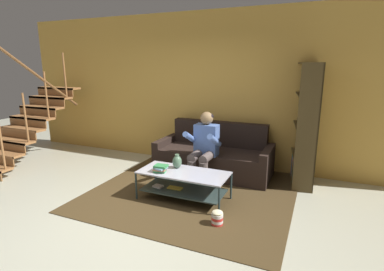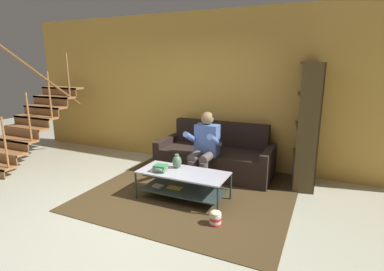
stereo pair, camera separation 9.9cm
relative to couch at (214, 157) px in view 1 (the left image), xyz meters
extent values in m
plane|color=#BABBA3|center=(-0.42, -1.91, -0.30)|extent=(16.80, 16.80, 0.00)
cube|color=gold|center=(-0.42, 0.55, 1.15)|extent=(8.40, 0.12, 2.90)
cube|color=#986438|center=(-3.66, -1.46, 0.04)|extent=(1.02, 0.25, 0.04)
cube|color=#986438|center=(-3.66, -1.21, 0.22)|extent=(1.02, 0.25, 0.04)
cube|color=brown|center=(-3.66, -1.33, 0.15)|extent=(1.02, 0.02, 0.18)
cube|color=#986438|center=(-3.66, -0.96, 0.40)|extent=(1.02, 0.25, 0.04)
cube|color=brown|center=(-3.66, -1.08, 0.33)|extent=(1.02, 0.02, 0.18)
cube|color=#986438|center=(-3.66, -0.71, 0.58)|extent=(1.02, 0.25, 0.04)
cube|color=brown|center=(-3.66, -0.82, 0.51)|extent=(1.02, 0.02, 0.18)
cube|color=#986438|center=(-3.66, -0.46, 0.76)|extent=(1.02, 0.25, 0.04)
cube|color=brown|center=(-3.66, -0.57, 0.69)|extent=(1.02, 0.02, 0.18)
cube|color=#986438|center=(-3.66, -0.21, 0.94)|extent=(1.02, 0.25, 0.04)
cube|color=brown|center=(-3.66, -0.32, 0.87)|extent=(1.02, 0.02, 0.18)
cube|color=#986438|center=(-3.66, 0.04, 1.12)|extent=(1.02, 0.25, 0.04)
cube|color=brown|center=(-3.66, -0.07, 1.05)|extent=(1.02, 0.02, 0.18)
cylinder|color=#986438|center=(-3.20, -1.71, 0.33)|extent=(0.04, 0.04, 0.90)
cylinder|color=#986438|center=(-3.20, -1.21, 0.69)|extent=(0.04, 0.04, 0.90)
cylinder|color=#986438|center=(-3.20, -0.71, 1.05)|extent=(0.04, 0.04, 0.90)
cylinder|color=#986438|center=(-3.20, -0.21, 1.41)|extent=(0.04, 0.04, 0.90)
cylinder|color=brown|center=(-3.20, -0.83, 1.41)|extent=(0.05, 1.79, 1.30)
cube|color=black|center=(0.00, -0.05, -0.07)|extent=(1.78, 0.86, 0.45)
cube|color=black|center=(0.00, 0.29, 0.38)|extent=(1.78, 0.18, 0.45)
cube|color=black|center=(-0.96, -0.05, -0.01)|extent=(0.13, 0.86, 0.57)
cube|color=black|center=(0.96, -0.05, -0.01)|extent=(0.13, 0.86, 0.57)
cylinder|color=#594C49|center=(-0.10, -0.79, -0.07)|extent=(0.14, 0.14, 0.45)
cylinder|color=#594C49|center=(0.10, -0.79, -0.07)|extent=(0.14, 0.14, 0.45)
cylinder|color=#594C49|center=(-0.10, -0.61, 0.19)|extent=(0.14, 0.42, 0.14)
cylinder|color=#594C49|center=(0.10, -0.61, 0.19)|extent=(0.14, 0.42, 0.14)
cube|color=#5372B8|center=(0.00, -0.40, 0.41)|extent=(0.38, 0.22, 0.52)
cylinder|color=#5372B8|center=(-0.20, -0.58, 0.46)|extent=(0.09, 0.49, 0.31)
cylinder|color=#5372B8|center=(0.20, -0.58, 0.46)|extent=(0.09, 0.49, 0.31)
sphere|color=#91704B|center=(0.00, -0.40, 0.78)|extent=(0.21, 0.21, 0.21)
ellipsoid|color=black|center=(0.00, -0.38, 0.80)|extent=(0.21, 0.21, 0.13)
cube|color=#B8BAC8|center=(-0.04, -1.22, 0.11)|extent=(1.30, 0.58, 0.02)
cube|color=#2E3D3B|center=(-0.04, -1.22, -0.15)|extent=(1.19, 0.53, 0.02)
cylinder|color=#26373A|center=(-0.67, -1.50, -0.09)|extent=(0.03, 0.03, 0.43)
cylinder|color=#26373A|center=(0.60, -1.50, -0.09)|extent=(0.03, 0.03, 0.43)
cylinder|color=#26373A|center=(-0.67, -0.95, -0.09)|extent=(0.03, 0.03, 0.43)
cylinder|color=#26373A|center=(0.60, -0.95, -0.09)|extent=(0.03, 0.03, 0.43)
cube|color=silver|center=(-0.42, -1.30, -0.13)|extent=(0.15, 0.12, 0.03)
cube|color=gold|center=(-0.17, -1.25, -0.14)|extent=(0.22, 0.10, 0.02)
cube|color=#47361D|center=(-0.02, -0.74, -0.30)|extent=(3.00, 3.17, 0.01)
cube|color=#605355|center=(-0.02, -0.74, -0.30)|extent=(1.65, 1.75, 0.00)
ellipsoid|color=#4F7054|center=(-0.20, -1.10, 0.22)|extent=(0.14, 0.14, 0.19)
cylinder|color=#4F7054|center=(-0.20, -1.10, 0.32)|extent=(0.06, 0.06, 0.04)
cube|color=#379151|center=(-0.35, -1.36, 0.14)|extent=(0.19, 0.15, 0.03)
cube|color=#A0704D|center=(-0.35, -1.36, 0.16)|extent=(0.19, 0.17, 0.02)
cube|color=#799BB6|center=(-0.34, -1.36, 0.18)|extent=(0.19, 0.18, 0.02)
cube|color=#368C4C|center=(-0.34, -1.34, 0.21)|extent=(0.19, 0.16, 0.03)
cube|color=#49391D|center=(1.42, 0.57, 0.68)|extent=(0.31, 0.06, 1.96)
cube|color=#49391D|center=(1.54, -0.27, 0.68)|extent=(0.31, 0.06, 1.96)
cube|color=#49391D|center=(1.62, 0.17, 0.68)|extent=(0.14, 0.86, 1.96)
cube|color=#49391D|center=(1.48, 0.15, -0.29)|extent=(0.43, 0.86, 0.02)
cube|color=#49391D|center=(1.48, 0.15, 0.19)|extent=(0.43, 0.86, 0.02)
cube|color=#49391D|center=(1.48, 0.15, 0.68)|extent=(0.43, 0.86, 0.02)
cube|color=#49391D|center=(1.48, 0.15, 1.17)|extent=(0.43, 0.86, 0.02)
cube|color=#49391D|center=(1.48, 0.15, 1.65)|extent=(0.43, 0.86, 0.02)
cube|color=purple|center=(1.41, 0.53, -0.10)|extent=(0.25, 0.07, 0.37)
cube|color=purple|center=(1.43, 0.49, -0.12)|extent=(0.27, 0.09, 0.32)
cube|color=teal|center=(1.43, 0.44, -0.09)|extent=(0.26, 0.07, 0.38)
cube|color=silver|center=(1.44, 0.41, -0.15)|extent=(0.26, 0.07, 0.27)
cube|color=#6995B9|center=(1.46, 0.36, -0.13)|extent=(0.29, 0.09, 0.30)
cube|color=silver|center=(1.46, 0.31, -0.08)|extent=(0.27, 0.08, 0.40)
cube|color=teal|center=(1.47, 0.25, -0.13)|extent=(0.28, 0.08, 0.30)
cube|color=red|center=(1.44, 0.21, -0.10)|extent=(0.21, 0.06, 0.36)
cube|color=#A27347|center=(1.47, 0.18, -0.07)|extent=(0.26, 0.06, 0.41)
cube|color=orange|center=(1.48, 0.13, -0.14)|extent=(0.27, 0.09, 0.29)
cube|color=#3B9255|center=(1.49, 0.08, -0.14)|extent=(0.27, 0.08, 0.29)
cube|color=#221E32|center=(1.50, 0.04, -0.09)|extent=(0.27, 0.06, 0.39)
cube|color=teal|center=(1.51, 0.00, -0.07)|extent=(0.28, 0.08, 0.42)
cube|color=#7190BC|center=(1.48, -0.06, -0.11)|extent=(0.21, 0.07, 0.35)
cylinder|color=red|center=(0.65, -1.71, -0.28)|extent=(0.15, 0.15, 0.04)
cylinder|color=white|center=(0.65, -1.71, -0.25)|extent=(0.15, 0.15, 0.04)
cylinder|color=red|center=(0.65, -1.71, -0.21)|extent=(0.15, 0.15, 0.04)
cylinder|color=white|center=(0.65, -1.71, -0.17)|extent=(0.15, 0.15, 0.04)
ellipsoid|color=beige|center=(0.65, -1.71, -0.14)|extent=(0.14, 0.14, 0.05)
camera|label=1|loc=(1.69, -4.91, 1.64)|focal=28.00mm
camera|label=2|loc=(1.78, -4.87, 1.64)|focal=28.00mm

